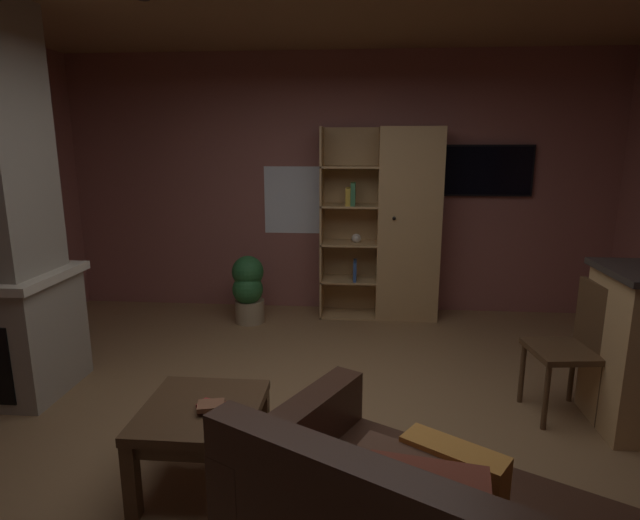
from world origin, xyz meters
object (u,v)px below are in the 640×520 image
object	(u,v)px
table_book_1	(211,406)
coffee_table	(202,421)
table_book_0	(212,405)
bookshelf_cabinet	(400,226)
wall_mounted_tv	(487,171)
dining_chair	(576,341)
potted_floor_plant	(248,288)

from	to	relation	value
table_book_1	coffee_table	bearing A→B (deg)	144.34
table_book_0	table_book_1	world-z (taller)	table_book_1
bookshelf_cabinet	wall_mounted_tv	distance (m)	1.07
bookshelf_cabinet	dining_chair	world-z (taller)	bookshelf_cabinet
dining_chair	coffee_table	bearing A→B (deg)	-157.94
potted_floor_plant	wall_mounted_tv	bearing A→B (deg)	12.65
bookshelf_cabinet	dining_chair	size ratio (longest dim) A/B	2.14
dining_chair	potted_floor_plant	world-z (taller)	dining_chair
table_book_0	dining_chair	xyz separation A→B (m)	(2.20, 0.92, 0.07)
potted_floor_plant	table_book_1	bearing A→B (deg)	-81.51
bookshelf_cabinet	wall_mounted_tv	size ratio (longest dim) A/B	2.10
coffee_table	table_book_0	xyz separation A→B (m)	(0.06, -0.00, 0.10)
coffee_table	dining_chair	size ratio (longest dim) A/B	0.72
table_book_1	dining_chair	xyz separation A→B (m)	(2.19, 0.96, 0.04)
coffee_table	dining_chair	bearing A→B (deg)	22.06
table_book_1	wall_mounted_tv	xyz separation A→B (m)	(2.04, 3.15, 1.05)
table_book_0	dining_chair	distance (m)	2.38
coffee_table	dining_chair	world-z (taller)	dining_chair
bookshelf_cabinet	potted_floor_plant	xyz separation A→B (m)	(-1.54, -0.33, -0.61)
table_book_0	potted_floor_plant	bearing A→B (deg)	98.42
coffee_table	table_book_1	distance (m)	0.15
coffee_table	potted_floor_plant	bearing A→B (deg)	97.14
table_book_0	bookshelf_cabinet	bearing A→B (deg)	68.18
table_book_1	dining_chair	size ratio (longest dim) A/B	0.15
bookshelf_cabinet	table_book_0	bearing A→B (deg)	-111.82
table_book_1	dining_chair	distance (m)	2.39
bookshelf_cabinet	table_book_0	xyz separation A→B (m)	(-1.16, -2.90, -0.52)
bookshelf_cabinet	dining_chair	xyz separation A→B (m)	(1.04, -1.98, -0.45)
table_book_0	potted_floor_plant	world-z (taller)	potted_floor_plant
coffee_table	potted_floor_plant	distance (m)	2.58
dining_chair	potted_floor_plant	xyz separation A→B (m)	(-2.58, 1.65, -0.16)
bookshelf_cabinet	coffee_table	world-z (taller)	bookshelf_cabinet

